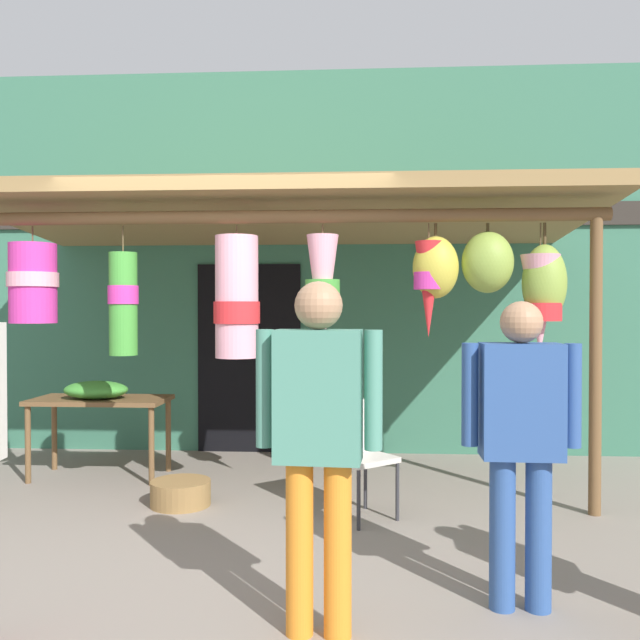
{
  "coord_description": "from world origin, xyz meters",
  "views": [
    {
      "loc": [
        1.03,
        -4.88,
        1.53
      ],
      "look_at": [
        0.63,
        1.39,
        1.42
      ],
      "focal_mm": 37.8,
      "sensor_mm": 36.0,
      "label": 1
    }
  ],
  "objects": [
    {
      "name": "market_stall_canopy",
      "position": [
        0.47,
        1.0,
        2.14
      ],
      "size": [
        5.22,
        2.6,
        2.51
      ],
      "color": "brown",
      "rests_on": "ground_plane"
    },
    {
      "name": "passerby_at_right",
      "position": [
        0.82,
        -1.76,
        0.98
      ],
      "size": [
        0.59,
        0.25,
        1.66
      ],
      "color": "orange",
      "rests_on": "ground_plane"
    },
    {
      "name": "vendor_in_orange",
      "position": [
        1.83,
        -1.43,
        0.92
      ],
      "size": [
        0.59,
        0.23,
        1.57
      ],
      "color": "#2D5193",
      "rests_on": "ground_plane"
    },
    {
      "name": "wicker_basket_by_table",
      "position": [
        -0.38,
        0.24,
        0.1
      ],
      "size": [
        0.46,
        0.46,
        0.19
      ],
      "primitive_type": "cylinder",
      "color": "olive",
      "rests_on": "ground_plane"
    },
    {
      "name": "flower_heap_on_table",
      "position": [
        -1.35,
        1.0,
        0.8
      ],
      "size": [
        0.57,
        0.4,
        0.16
      ],
      "color": "green",
      "rests_on": "display_table"
    },
    {
      "name": "ground_plane",
      "position": [
        0.0,
        0.0,
        0.0
      ],
      "size": [
        30.0,
        30.0,
        0.0
      ],
      "primitive_type": "plane",
      "color": "gray"
    },
    {
      "name": "display_table",
      "position": [
        -1.34,
        1.06,
        0.63
      ],
      "size": [
        1.2,
        0.61,
        0.72
      ],
      "color": "brown",
      "rests_on": "ground_plane"
    },
    {
      "name": "shop_facade",
      "position": [
        -0.0,
        2.35,
        2.02
      ],
      "size": [
        11.23,
        0.29,
        4.04
      ],
      "color": "#387056",
      "rests_on": "ground_plane"
    },
    {
      "name": "folding_chair",
      "position": [
        0.98,
        0.06,
        0.5
      ],
      "size": [
        0.56,
        0.56,
        0.84
      ],
      "color": "beige",
      "rests_on": "ground_plane"
    }
  ]
}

